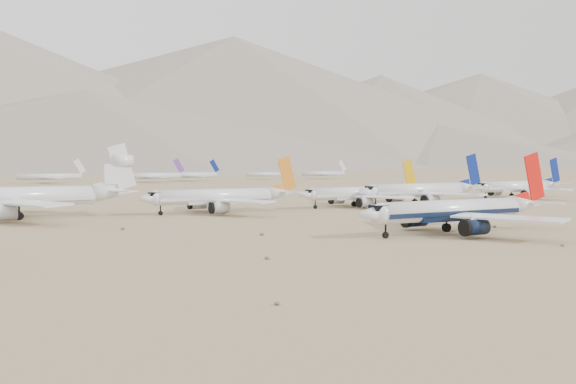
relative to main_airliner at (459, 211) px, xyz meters
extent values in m
plane|color=#8D7452|center=(-9.30, 2.39, -4.90)|extent=(7000.00, 7000.00, 0.00)
cylinder|color=silver|center=(-2.28, 0.00, 0.22)|extent=(37.64, 4.45, 4.45)
cube|color=black|center=(-2.28, 0.00, -0.34)|extent=(36.89, 4.52, 1.00)
sphere|color=silver|center=(-21.10, 0.00, 0.22)|extent=(4.45, 4.45, 4.45)
cube|color=black|center=(-21.77, 0.00, 1.44)|extent=(3.11, 2.89, 1.11)
cone|color=silver|center=(20.99, 0.00, 0.55)|extent=(9.41, 4.45, 4.45)
cube|color=silver|center=(0.63, -13.20, -0.56)|extent=(14.54, 22.91, 0.70)
cube|color=silver|center=(22.82, -4.33, 1.11)|extent=(5.98, 7.81, 0.27)
cylinder|color=black|center=(-4.37, -9.25, -2.57)|extent=(5.23, 3.20, 3.20)
cube|color=silver|center=(0.63, 13.20, -0.56)|extent=(14.54, 22.91, 0.70)
cube|color=silver|center=(22.82, 4.33, 1.11)|extent=(5.98, 7.81, 0.27)
cylinder|color=black|center=(-4.37, 9.25, -2.57)|extent=(5.23, 3.20, 3.20)
cube|color=red|center=(23.60, 0.00, 7.04)|extent=(7.13, 0.36, 11.76)
cylinder|color=black|center=(-19.99, 0.00, -4.23)|extent=(1.33, 0.56, 1.33)
cylinder|color=black|center=(-0.71, -3.11, -3.96)|extent=(1.87, 1.11, 1.87)
cylinder|color=black|center=(-0.71, 3.11, -3.96)|extent=(1.87, 1.11, 1.87)
cylinder|color=silver|center=(46.40, 68.47, 0.41)|extent=(38.07, 4.61, 4.61)
cube|color=silver|center=(46.40, 68.47, -0.17)|extent=(37.30, 4.68, 1.04)
sphere|color=silver|center=(27.36, 68.47, 0.41)|extent=(4.61, 4.61, 4.61)
cube|color=black|center=(26.67, 68.47, 1.68)|extent=(3.23, 3.00, 1.15)
cone|color=silver|center=(69.92, 68.47, 0.75)|extent=(9.52, 4.61, 4.61)
cube|color=silver|center=(49.34, 55.06, -0.40)|extent=(14.70, 23.17, 0.71)
cube|color=silver|center=(71.77, 64.08, 1.33)|extent=(6.04, 7.90, 0.28)
cylinder|color=silver|center=(44.28, 59.06, -2.48)|extent=(5.29, 3.32, 3.32)
cube|color=silver|center=(49.34, 81.88, -0.40)|extent=(14.70, 23.17, 0.71)
cube|color=silver|center=(71.77, 72.87, 1.33)|extent=(6.04, 7.90, 0.28)
cylinder|color=silver|center=(44.28, 77.89, -2.48)|extent=(5.29, 3.32, 3.32)
cube|color=navy|center=(72.57, 68.47, 7.34)|extent=(7.21, 0.37, 11.89)
cylinder|color=black|center=(28.52, 68.47, -4.21)|extent=(1.38, 0.58, 1.38)
cylinder|color=black|center=(47.98, 65.24, -3.93)|extent=(1.94, 1.15, 1.94)
cylinder|color=black|center=(47.98, 71.70, -3.93)|extent=(1.94, 1.15, 1.94)
cylinder|color=silver|center=(23.04, 72.36, -0.22)|extent=(33.48, 4.07, 4.07)
cube|color=silver|center=(23.04, 72.36, -0.73)|extent=(32.81, 4.13, 0.92)
sphere|color=silver|center=(6.30, 72.36, -0.22)|extent=(4.07, 4.07, 4.07)
cube|color=black|center=(5.69, 72.36, 0.90)|extent=(2.85, 2.64, 1.02)
cone|color=silver|center=(43.73, 72.36, 0.09)|extent=(8.37, 4.07, 4.07)
cube|color=silver|center=(25.62, 60.57, -0.93)|extent=(12.93, 20.38, 0.63)
cube|color=silver|center=(45.36, 68.50, 0.59)|extent=(5.31, 6.95, 0.24)
cylinder|color=silver|center=(21.18, 64.08, -2.77)|extent=(4.65, 2.93, 2.93)
cube|color=silver|center=(25.62, 84.16, -0.93)|extent=(12.93, 20.38, 0.63)
cube|color=silver|center=(45.36, 76.23, 0.59)|extent=(5.31, 6.95, 0.24)
cylinder|color=silver|center=(21.18, 80.65, -2.77)|extent=(4.65, 2.93, 2.93)
cube|color=#D8A00B|center=(46.06, 72.36, 5.88)|extent=(6.34, 0.33, 10.45)
cylinder|color=black|center=(7.32, 72.36, -4.29)|extent=(1.22, 0.51, 1.22)
cylinder|color=black|center=(24.43, 69.52, -4.04)|extent=(1.71, 1.02, 1.71)
cylinder|color=black|center=(24.43, 75.21, -4.04)|extent=(1.71, 1.02, 1.71)
cylinder|color=silver|center=(-27.09, 73.32, 0.11)|extent=(35.66, 4.36, 4.36)
cube|color=silver|center=(-27.09, 73.32, -0.43)|extent=(34.95, 4.42, 0.98)
sphere|color=silver|center=(-44.92, 73.32, 0.11)|extent=(4.36, 4.36, 4.36)
cube|color=black|center=(-45.57, 73.32, 1.31)|extent=(3.05, 2.83, 1.09)
cone|color=silver|center=(-5.05, 73.32, 0.44)|extent=(8.91, 4.36, 4.36)
cube|color=silver|center=(-24.34, 60.74, -0.65)|extent=(13.77, 21.70, 0.67)
cube|color=silver|center=(-3.32, 69.20, 0.98)|extent=(5.66, 7.40, 0.26)
cylinder|color=silver|center=(-29.07, 64.48, -2.62)|extent=(4.95, 3.14, 3.14)
cube|color=silver|center=(-24.34, 85.90, -0.65)|extent=(13.77, 21.70, 0.67)
cube|color=silver|center=(-3.32, 77.44, 0.98)|extent=(5.66, 7.40, 0.26)
cylinder|color=silver|center=(-29.07, 82.15, -2.62)|extent=(4.95, 3.14, 3.14)
cube|color=orange|center=(-2.57, 73.32, 6.62)|extent=(6.76, 0.35, 11.14)
cylinder|color=black|center=(-43.83, 73.32, -4.25)|extent=(1.31, 0.54, 1.31)
cylinder|color=black|center=(-25.60, 70.27, -3.98)|extent=(1.83, 1.09, 1.83)
cylinder|color=black|center=(-25.60, 76.37, -3.98)|extent=(1.83, 1.09, 1.83)
cylinder|color=silver|center=(-82.61, 81.47, 1.12)|extent=(43.68, 5.23, 5.23)
cube|color=silver|center=(-82.61, 81.47, 0.46)|extent=(42.80, 5.31, 1.18)
cone|color=silver|center=(-55.61, 81.47, 1.51)|extent=(10.92, 5.23, 5.23)
cube|color=silver|center=(-79.23, 66.11, 0.20)|extent=(16.87, 26.58, 0.81)
cube|color=silver|center=(-53.49, 76.44, 2.16)|extent=(6.93, 9.07, 0.31)
cylinder|color=silver|center=(-85.03, 70.70, -2.16)|extent=(6.07, 3.77, 3.77)
cube|color=silver|center=(-79.23, 96.82, 0.20)|extent=(16.87, 26.58, 0.81)
cube|color=silver|center=(-53.49, 86.50, 2.16)|extent=(6.93, 9.07, 0.31)
cube|color=silver|center=(-52.58, 81.47, 9.05)|extent=(8.28, 0.42, 13.64)
cylinder|color=silver|center=(-52.27, 81.47, 10.74)|extent=(5.46, 3.39, 3.39)
cylinder|color=black|center=(-80.79, 77.81, -3.80)|extent=(2.20, 1.31, 2.20)
cylinder|color=black|center=(-80.79, 85.13, -3.80)|extent=(2.20, 1.31, 2.20)
cylinder|color=silver|center=(108.01, 80.60, -0.04)|extent=(35.00, 4.23, 4.23)
cube|color=silver|center=(108.01, 80.60, -0.57)|extent=(34.30, 4.29, 0.95)
sphere|color=silver|center=(90.52, 80.60, -0.04)|extent=(4.23, 4.23, 4.23)
cube|color=black|center=(89.88, 80.60, 1.12)|extent=(2.96, 2.75, 1.06)
cone|color=silver|center=(129.64, 80.60, 0.28)|extent=(8.75, 4.23, 4.23)
cube|color=silver|center=(110.72, 68.27, -0.78)|extent=(13.52, 21.30, 0.66)
cube|color=silver|center=(131.34, 76.56, 0.81)|extent=(5.55, 7.26, 0.25)
cylinder|color=silver|center=(106.07, 71.95, -2.68)|extent=(4.86, 3.04, 3.04)
cube|color=silver|center=(110.72, 92.92, -0.78)|extent=(13.52, 21.30, 0.66)
cube|color=silver|center=(131.34, 84.63, 0.81)|extent=(5.55, 7.26, 0.25)
cylinder|color=silver|center=(106.07, 89.24, -2.68)|extent=(4.86, 3.04, 3.04)
cube|color=navy|center=(132.07, 80.60, 6.33)|extent=(6.63, 0.34, 10.93)
cylinder|color=black|center=(91.57, 80.60, -4.26)|extent=(1.27, 0.53, 1.27)
cylinder|color=black|center=(109.47, 77.64, -4.01)|extent=(1.78, 1.06, 1.78)
cylinder|color=black|center=(109.47, 83.55, -4.01)|extent=(1.78, 1.06, 1.78)
cylinder|color=silver|center=(-34.25, 338.16, -0.50)|extent=(40.40, 3.99, 3.99)
cube|color=silver|center=(-15.24, 338.16, 6.25)|extent=(8.05, 0.40, 10.13)
cube|color=silver|center=(-34.25, 327.71, -1.10)|extent=(10.64, 18.60, 0.40)
cube|color=silver|center=(-34.25, 348.62, -1.10)|extent=(10.64, 18.60, 0.40)
cylinder|color=silver|center=(28.42, 321.20, -0.44)|extent=(41.63, 4.11, 4.11)
cube|color=#673796|center=(48.01, 321.20, 6.51)|extent=(8.29, 0.41, 10.44)
cube|color=silver|center=(28.42, 310.43, -1.06)|extent=(10.97, 19.16, 0.41)
cube|color=silver|center=(28.42, 331.97, -1.06)|extent=(10.97, 19.16, 0.41)
cylinder|color=silver|center=(61.23, 333.21, -0.57)|extent=(38.98, 3.85, 3.85)
cube|color=navy|center=(79.57, 333.21, 5.94)|extent=(7.76, 0.39, 9.78)
cube|color=silver|center=(61.23, 323.12, -1.15)|extent=(10.27, 17.94, 0.39)
cube|color=silver|center=(61.23, 343.30, -1.15)|extent=(10.27, 17.94, 0.39)
cylinder|color=silver|center=(124.35, 340.12, -0.95)|extent=(31.28, 3.09, 3.09)
cube|color=#673796|center=(139.07, 340.12, 4.27)|extent=(6.23, 0.31, 7.85)
cube|color=silver|center=(124.35, 332.03, -1.42)|extent=(8.24, 14.40, 0.31)
cube|color=silver|center=(124.35, 348.22, -1.42)|extent=(8.24, 14.40, 0.31)
cylinder|color=silver|center=(170.49, 327.42, -0.66)|extent=(37.26, 3.68, 3.68)
cube|color=silver|center=(188.03, 327.42, 5.57)|extent=(7.42, 0.37, 9.35)
cube|color=silver|center=(170.49, 317.78, -1.21)|extent=(9.82, 17.15, 0.37)
cube|color=silver|center=(170.49, 337.07, -1.21)|extent=(9.82, 17.15, 0.37)
cone|color=slate|center=(190.70, 1482.39, 115.10)|extent=(1824.00, 1824.00, 240.00)
cone|color=slate|center=(690.70, 1662.39, 185.10)|extent=(2356.00, 2356.00, 380.00)
cone|color=slate|center=(1190.70, 1602.39, 140.10)|extent=(1682.00, 1682.00, 290.00)
cone|color=slate|center=(1790.70, 1752.39, 170.10)|extent=(2380.00, 2380.00, 350.00)
cone|color=slate|center=(140.70, 1102.39, 65.10)|extent=(1260.00, 1260.00, 140.00)
cone|color=slate|center=(990.70, 1102.39, 45.10)|extent=(900.00, 900.00, 100.00)
ellipsoid|color=brown|center=(-67.10, -41.81, -4.69)|extent=(0.70, 0.70, 0.39)
ellipsoid|color=brown|center=(-53.40, -12.51, -4.65)|extent=(0.84, 0.84, 0.46)
ellipsoid|color=brown|center=(-39.70, 16.79, -4.60)|extent=(0.98, 0.98, 0.54)
ellipsoid|color=brown|center=(1.40, -25.31, -4.69)|extent=(0.70, 0.70, 0.39)
ellipsoid|color=brown|center=(15.10, 3.99, -4.65)|extent=(0.84, 0.84, 0.46)
ellipsoid|color=brown|center=(28.80, 33.29, -4.60)|extent=(0.98, 0.98, 0.54)
ellipsoid|color=brown|center=(-62.74, 41.66, -4.59)|extent=(1.02, 1.02, 0.56)
camera|label=1|loc=(-100.01, -103.94, 11.36)|focal=40.00mm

